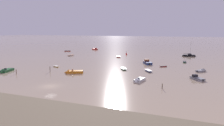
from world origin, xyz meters
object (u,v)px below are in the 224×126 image
(motorboat_moored_2, at_px, (5,71))
(motorboat_moored_4, at_px, (202,71))
(rowboat_moored_4, at_px, (56,66))
(motorboat_moored_3, at_px, (95,49))
(rowboat_moored_1, at_px, (67,51))
(mooring_post_right, at_px, (16,72))
(rowboat_moored_5, at_px, (163,66))
(rowboat_moored_7, at_px, (185,62))
(mooring_post_near, at_px, (50,69))
(channel_buoy, at_px, (126,54))
(sailboat_moored_0, at_px, (189,56))
(rowboat_moored_2, at_px, (124,69))
(mooring_post_left, at_px, (162,86))
(rowboat_moored_3, at_px, (71,55))
(motorboat_moored_6, at_px, (72,72))
(motorboat_moored_5, at_px, (195,78))
(rowboat_moored_0, at_px, (118,57))
(rowboat_moored_6, at_px, (148,71))
(motorboat_moored_1, at_px, (147,62))
(motorboat_moored_0, at_px, (138,81))

(motorboat_moored_2, bearing_deg, motorboat_moored_4, 97.63)
(rowboat_moored_4, xyz_separation_m, motorboat_moored_3, (-14.67, 66.29, 0.13))
(rowboat_moored_1, bearing_deg, mooring_post_right, 81.06)
(motorboat_moored_2, distance_m, rowboat_moored_5, 55.70)
(rowboat_moored_7, xyz_separation_m, mooring_post_near, (-41.64, -36.57, 0.72))
(channel_buoy, relative_size, mooring_post_right, 1.37)
(motorboat_moored_4, bearing_deg, rowboat_moored_5, 111.16)
(sailboat_moored_0, xyz_separation_m, rowboat_moored_4, (-47.33, -50.16, -0.21))
(rowboat_moored_1, height_order, rowboat_moored_2, rowboat_moored_2)
(motorboat_moored_3, relative_size, mooring_post_left, 4.18)
(rowboat_moored_1, height_order, rowboat_moored_4, rowboat_moored_1)
(rowboat_moored_4, height_order, channel_buoy, channel_buoy)
(rowboat_moored_3, height_order, motorboat_moored_6, motorboat_moored_6)
(rowboat_moored_1, xyz_separation_m, motorboat_moored_5, (75.76, -51.79, 0.11))
(motorboat_moored_2, height_order, mooring_post_near, mooring_post_near)
(motorboat_moored_5, bearing_deg, motorboat_moored_4, -51.20)
(rowboat_moored_5, height_order, mooring_post_right, mooring_post_right)
(motorboat_moored_3, height_order, motorboat_moored_4, motorboat_moored_3)
(rowboat_moored_0, distance_m, motorboat_moored_4, 44.62)
(rowboat_moored_5, bearing_deg, channel_buoy, 92.57)
(mooring_post_right, bearing_deg, rowboat_moored_6, 25.82)
(motorboat_moored_1, distance_m, mooring_post_near, 39.15)
(rowboat_moored_4, bearing_deg, mooring_post_near, 141.10)
(motorboat_moored_4, distance_m, channel_buoy, 51.12)
(motorboat_moored_2, height_order, rowboat_moored_5, motorboat_moored_2)
(motorboat_moored_6, distance_m, mooring_post_left, 30.33)
(rowboat_moored_7, relative_size, mooring_post_right, 2.32)
(motorboat_moored_1, relative_size, motorboat_moored_4, 1.63)
(motorboat_moored_1, relative_size, mooring_post_left, 5.01)
(rowboat_moored_1, relative_size, rowboat_moored_5, 1.42)
(motorboat_moored_5, relative_size, mooring_post_left, 3.47)
(rowboat_moored_5, height_order, rowboat_moored_6, rowboat_moored_6)
(rowboat_moored_0, height_order, mooring_post_right, mooring_post_right)
(mooring_post_near, bearing_deg, motorboat_moored_6, 7.52)
(motorboat_moored_0, xyz_separation_m, rowboat_moored_7, (11.26, 38.68, -0.07))
(motorboat_moored_2, xyz_separation_m, sailboat_moored_0, (57.35, 64.02, 0.07))
(rowboat_moored_3, bearing_deg, motorboat_moored_4, -94.30)
(motorboat_moored_3, relative_size, motorboat_moored_5, 1.20)
(motorboat_moored_4, distance_m, mooring_post_left, 27.28)
(rowboat_moored_0, bearing_deg, rowboat_moored_7, 48.20)
(motorboat_moored_2, bearing_deg, motorboat_moored_6, 92.48)
(motorboat_moored_4, height_order, mooring_post_left, mooring_post_left)
(rowboat_moored_6, bearing_deg, motorboat_moored_5, 34.97)
(mooring_post_near, bearing_deg, rowboat_moored_0, 77.19)
(motorboat_moored_4, relative_size, mooring_post_right, 2.57)
(rowboat_moored_0, height_order, rowboat_moored_1, rowboat_moored_0)
(motorboat_moored_4, bearing_deg, rowboat_moored_1, 101.84)
(rowboat_moored_7, relative_size, channel_buoy, 1.70)
(rowboat_moored_0, relative_size, motorboat_moored_2, 0.76)
(mooring_post_near, bearing_deg, rowboat_moored_7, 41.29)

